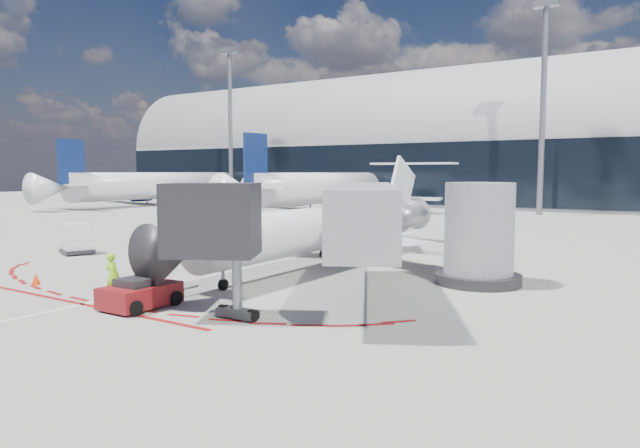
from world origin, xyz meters
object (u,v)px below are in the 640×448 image
Objects in this scene: ramp_worker at (113,276)px; pushback_tug at (140,294)px; uld_container at (77,239)px; regional_jet at (332,226)px.

pushback_tug is at bearing 164.96° from ramp_worker.
ramp_worker is at bearing -7.72° from uld_container.
ramp_worker is (-2.64, -13.19, -1.17)m from regional_jet.
regional_jet is 5.56× the size of pushback_tug.
uld_container is at bearing -33.53° from ramp_worker.
ramp_worker is (-2.17, 0.39, 0.45)m from pushback_tug.
regional_jet is 16.87m from uld_container.
uld_container is at bearing -159.12° from regional_jet.
regional_jet is at bearing 87.17° from pushback_tug.
ramp_worker is 14.93m from uld_container.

